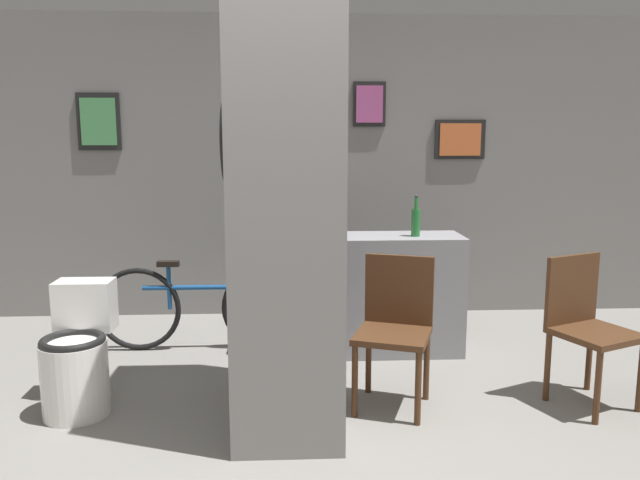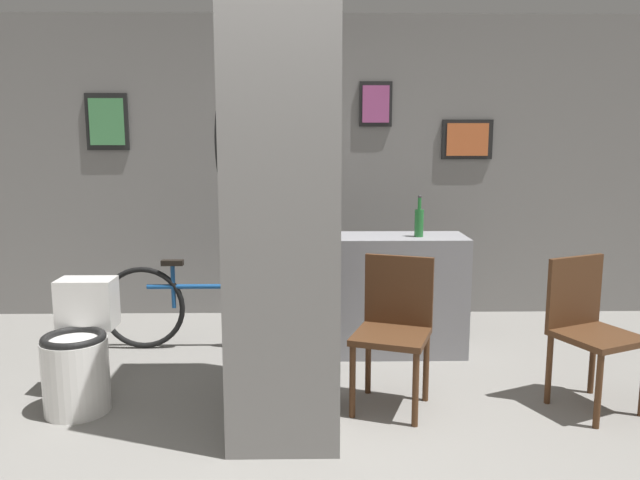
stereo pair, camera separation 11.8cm
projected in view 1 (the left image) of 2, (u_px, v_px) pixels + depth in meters
name	position (u px, v px, depth m)	size (l,w,h in m)	color
ground_plane	(290.00, 460.00, 3.08)	(14.00, 14.00, 0.00)	gray
wall_back	(288.00, 168.00, 5.45)	(8.00, 0.09, 2.60)	gray
pillar_center	(286.00, 188.00, 3.36)	(0.60, 1.00, 2.60)	gray
counter_shelf	(372.00, 294.00, 4.58)	(1.30, 0.44, 0.87)	gray
toilet	(77.00, 358.00, 3.59)	(0.37, 0.53, 0.73)	white
chair_near_pillar	(395.00, 323.00, 3.66)	(0.53, 0.53, 0.88)	#4C2D19
chair_by_doorway	(586.00, 322.00, 3.68)	(0.54, 0.54, 0.88)	#4C2D19
bicycle	(202.00, 307.00, 4.63)	(1.55, 0.42, 0.68)	black
bottle_tall	(416.00, 221.00, 4.46)	(0.06, 0.06, 0.30)	#267233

